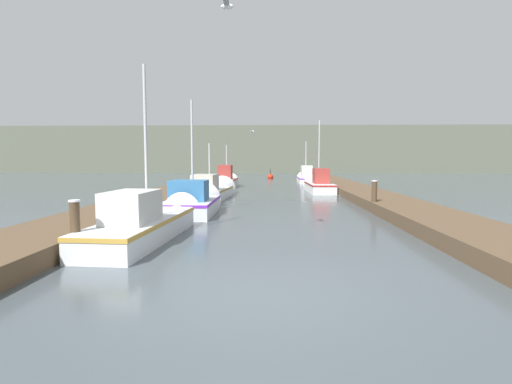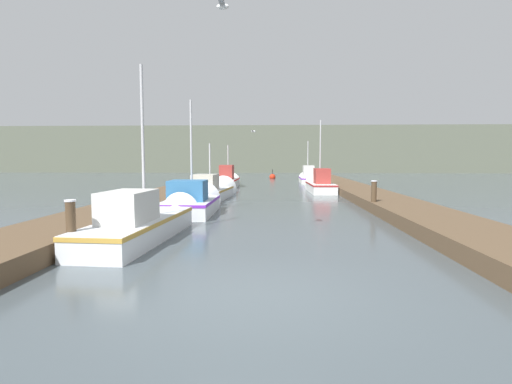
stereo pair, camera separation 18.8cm
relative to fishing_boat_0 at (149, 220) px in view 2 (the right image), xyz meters
name	(u,v)px [view 2 (the right image)]	position (x,y,z in m)	size (l,w,h in m)	color
ground_plane	(251,296)	(3.09, -4.71, -0.42)	(200.00, 200.00, 0.00)	#424C51
dock_left	(174,192)	(-2.13, 11.29, -0.21)	(2.28, 40.00, 0.42)	brown
dock_right	(363,193)	(8.31, 11.29, -0.21)	(2.28, 40.00, 0.42)	brown
distant_shore_ridge	(272,150)	(3.09, 53.91, 2.95)	(120.00, 16.00, 6.74)	#565B4C
fishing_boat_0	(149,220)	(0.00, 0.00, 0.00)	(1.76, 6.22, 4.91)	silver
fishing_boat_1	(193,202)	(0.29, 4.62, 0.00)	(1.78, 4.33, 4.84)	silver
fishing_boat_2	(213,191)	(0.18, 10.32, -0.04)	(2.13, 6.33, 3.39)	silver
fishing_boat_3	(319,185)	(6.32, 14.77, 0.01)	(1.53, 5.31, 4.84)	silver
fishing_boat_4	(228,180)	(0.07, 18.71, 0.06)	(1.40, 5.10, 3.40)	silver
fishing_boat_5	(307,178)	(6.37, 24.22, 0.01)	(1.39, 5.18, 3.96)	silver
mooring_piling_0	(374,196)	(7.33, 4.97, 0.22)	(0.24, 0.24, 1.25)	#473523
mooring_piling_1	(71,229)	(-0.85, -2.55, 0.21)	(0.23, 0.23, 1.25)	#473523
channel_buoy	(272,177)	(3.30, 30.44, -0.24)	(0.62, 0.62, 1.12)	red
seagull_lead	(253,131)	(2.07, 15.92, 3.47)	(0.31, 0.56, 0.12)	white
seagull_1	(223,6)	(2.29, -1.65, 5.02)	(0.28, 0.55, 0.12)	white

